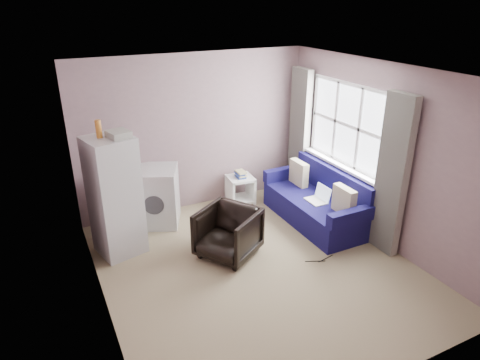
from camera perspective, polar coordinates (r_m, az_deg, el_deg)
The scene contains 8 objects.
room at distance 5.11m, azimuth 2.66°, elevation 0.19°, with size 3.84×4.24×2.54m.
armchair at distance 5.76m, azimuth -1.62°, elevation -6.80°, with size 0.72×0.68×0.74m, color black.
fridge at distance 5.88m, azimuth -16.35°, elevation -2.06°, with size 0.69×0.68×1.87m.
washing_machine at distance 6.65m, azimuth -11.06°, elevation -1.99°, with size 0.83×0.83×0.89m.
side_table at distance 7.25m, azimuth 0.04°, elevation -1.02°, with size 0.46×0.46×0.57m.
sofa at distance 6.77m, azimuth 10.47°, elevation -2.98°, with size 0.84×1.86×0.83m.
window_dressing at distance 6.65m, azimuth 13.15°, elevation 3.79°, with size 0.17×2.62×2.18m.
floor_cables at distance 5.93m, azimuth 10.69°, elevation -10.42°, with size 0.43×0.12×0.01m.
Camera 1 is at (-2.29, -4.09, 3.26)m, focal length 32.00 mm.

